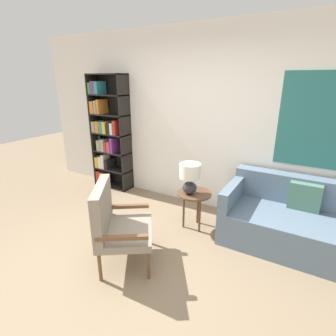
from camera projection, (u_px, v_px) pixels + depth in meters
name	position (u px, v px, depth m)	size (l,w,h in m)	color
ground_plane	(121.00, 279.00, 2.70)	(14.00, 14.00, 0.00)	#847056
wall_back	(205.00, 121.00, 3.90)	(6.40, 0.08, 2.70)	white
bookshelf	(108.00, 134.00, 4.72)	(0.71, 0.30, 2.03)	black
armchair	(114.00, 220.00, 2.80)	(0.85, 0.89, 0.92)	brown
couch	(300.00, 223.00, 3.16)	(1.75, 0.90, 0.79)	slate
side_table	(194.00, 197.00, 3.49)	(0.45, 0.45, 0.52)	brown
table_lamp	(190.00, 176.00, 3.36)	(0.27, 0.27, 0.41)	#2D2D33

